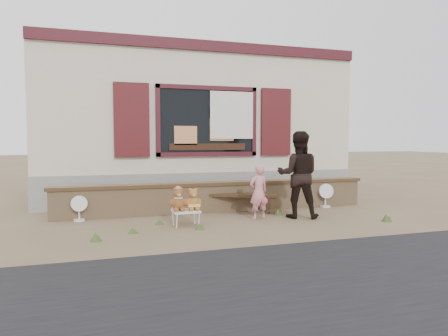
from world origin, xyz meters
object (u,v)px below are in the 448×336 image
object	(u,v)px
adult	(298,175)
bench	(240,199)
teddy_bear_left	(178,199)
teddy_bear_right	(193,199)
folding_chair	(186,212)
child	(259,192)

from	to	relation	value
adult	bench	bearing A→B (deg)	-17.76
teddy_bear_left	teddy_bear_right	size ratio (longest dim) A/B	1.05
teddy_bear_right	adult	bearing A→B (deg)	2.76
folding_chair	adult	xyz separation A→B (m)	(2.37, 0.13, 0.62)
bench	teddy_bear_left	xyz separation A→B (m)	(-1.55, -1.01, 0.21)
folding_chair	adult	distance (m)	2.45
adult	folding_chair	bearing A→B (deg)	28.03
teddy_bear_right	adult	xyz separation A→B (m)	(2.23, 0.13, 0.38)
teddy_bear_left	folding_chair	bearing A→B (deg)	-0.00
adult	teddy_bear_left	bearing A→B (deg)	27.88
folding_chair	teddy_bear_left	world-z (taller)	teddy_bear_left
teddy_bear_right	bench	bearing A→B (deg)	37.83
teddy_bear_right	child	bearing A→B (deg)	7.68
folding_chair	adult	world-z (taller)	adult
folding_chair	teddy_bear_left	bearing A→B (deg)	180.00
bench	adult	world-z (taller)	adult
folding_chair	bench	bearing A→B (deg)	34.99
bench	teddy_bear_right	size ratio (longest dim) A/B	3.96
bench	folding_chair	world-z (taller)	bench
folding_chair	teddy_bear_left	xyz separation A→B (m)	(-0.14, -0.00, 0.25)
child	adult	xyz separation A→B (m)	(0.84, -0.07, 0.33)
folding_chair	child	xyz separation A→B (m)	(1.53, 0.20, 0.28)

